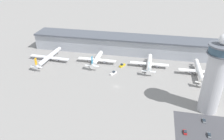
{
  "coord_description": "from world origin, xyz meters",
  "views": [
    {
      "loc": [
        26.32,
        -146.83,
        96.23
      ],
      "look_at": [
        -5.25,
        9.43,
        9.75
      ],
      "focal_mm": 35.0,
      "sensor_mm": 36.0,
      "label": 1
    }
  ],
  "objects_px": {
    "airplane_gate_alpha": "(49,57)",
    "control_tower": "(215,77)",
    "airplane_gate_delta": "(199,71)",
    "airplane_gate_charlie": "(149,64)",
    "service_truck_catering": "(122,65)",
    "car_navy_sedan": "(185,132)",
    "airplane_gate_bravo": "(97,59)",
    "service_truck_fuel": "(113,73)",
    "car_maroon_suv": "(209,135)",
    "car_silver_sedan": "(204,121)"
  },
  "relations": [
    {
      "from": "control_tower",
      "to": "airplane_gate_bravo",
      "type": "height_order",
      "value": "control_tower"
    },
    {
      "from": "airplane_gate_delta",
      "to": "service_truck_fuel",
      "type": "height_order",
      "value": "airplane_gate_delta"
    },
    {
      "from": "control_tower",
      "to": "airplane_gate_delta",
      "type": "bearing_deg",
      "value": 88.59
    },
    {
      "from": "airplane_gate_bravo",
      "to": "airplane_gate_delta",
      "type": "xyz_separation_m",
      "value": [
        94.21,
        -5.92,
        0.47
      ]
    },
    {
      "from": "service_truck_fuel",
      "to": "car_maroon_suv",
      "type": "bearing_deg",
      "value": -41.53
    },
    {
      "from": "control_tower",
      "to": "service_truck_fuel",
      "type": "height_order",
      "value": "control_tower"
    },
    {
      "from": "car_navy_sedan",
      "to": "service_truck_fuel",
      "type": "bearing_deg",
      "value": 132.06
    },
    {
      "from": "airplane_gate_delta",
      "to": "car_navy_sedan",
      "type": "bearing_deg",
      "value": -103.5
    },
    {
      "from": "car_navy_sedan",
      "to": "airplane_gate_alpha",
      "type": "bearing_deg",
      "value": 148.73
    },
    {
      "from": "service_truck_fuel",
      "to": "car_navy_sedan",
      "type": "height_order",
      "value": "service_truck_fuel"
    },
    {
      "from": "service_truck_catering",
      "to": "service_truck_fuel",
      "type": "xyz_separation_m",
      "value": [
        -5.52,
        -16.12,
        -0.11
      ]
    },
    {
      "from": "airplane_gate_charlie",
      "to": "service_truck_catering",
      "type": "height_order",
      "value": "airplane_gate_charlie"
    },
    {
      "from": "service_truck_catering",
      "to": "car_silver_sedan",
      "type": "relative_size",
      "value": 1.75
    },
    {
      "from": "airplane_gate_alpha",
      "to": "service_truck_fuel",
      "type": "distance_m",
      "value": 69.16
    },
    {
      "from": "airplane_gate_delta",
      "to": "airplane_gate_bravo",
      "type": "bearing_deg",
      "value": 176.4
    },
    {
      "from": "car_navy_sedan",
      "to": "airplane_gate_delta",
      "type": "bearing_deg",
      "value": 76.5
    },
    {
      "from": "airplane_gate_bravo",
      "to": "car_silver_sedan",
      "type": "bearing_deg",
      "value": -36.94
    },
    {
      "from": "airplane_gate_alpha",
      "to": "airplane_gate_charlie",
      "type": "relative_size",
      "value": 1.27
    },
    {
      "from": "airplane_gate_alpha",
      "to": "service_truck_catering",
      "type": "bearing_deg",
      "value": 2.47
    },
    {
      "from": "service_truck_catering",
      "to": "car_navy_sedan",
      "type": "distance_m",
      "value": 93.7
    },
    {
      "from": "airplane_gate_delta",
      "to": "service_truck_catering",
      "type": "height_order",
      "value": "airplane_gate_delta"
    },
    {
      "from": "airplane_gate_delta",
      "to": "car_silver_sedan",
      "type": "height_order",
      "value": "airplane_gate_delta"
    },
    {
      "from": "airplane_gate_charlie",
      "to": "car_navy_sedan",
      "type": "distance_m",
      "value": 85.22
    },
    {
      "from": "airplane_gate_bravo",
      "to": "airplane_gate_delta",
      "type": "height_order",
      "value": "airplane_gate_bravo"
    },
    {
      "from": "airplane_gate_alpha",
      "to": "airplane_gate_delta",
      "type": "distance_m",
      "value": 142.12
    },
    {
      "from": "airplane_gate_charlie",
      "to": "service_truck_catering",
      "type": "relative_size",
      "value": 4.85
    },
    {
      "from": "airplane_gate_bravo",
      "to": "car_navy_sedan",
      "type": "xyz_separation_m",
      "value": [
        76.39,
        -80.14,
        -3.71
      ]
    },
    {
      "from": "airplane_gate_alpha",
      "to": "service_truck_catering",
      "type": "distance_m",
      "value": 73.52
    },
    {
      "from": "airplane_gate_bravo",
      "to": "airplane_gate_charlie",
      "type": "height_order",
      "value": "airplane_gate_bravo"
    },
    {
      "from": "car_maroon_suv",
      "to": "airplane_gate_bravo",
      "type": "bearing_deg",
      "value": 138.49
    },
    {
      "from": "control_tower",
      "to": "airplane_gate_charlie",
      "type": "relative_size",
      "value": 1.51
    },
    {
      "from": "airplane_gate_delta",
      "to": "car_navy_sedan",
      "type": "height_order",
      "value": "airplane_gate_delta"
    },
    {
      "from": "airplane_gate_charlie",
      "to": "airplane_gate_delta",
      "type": "distance_m",
      "value": 44.12
    },
    {
      "from": "airplane_gate_delta",
      "to": "car_silver_sedan",
      "type": "distance_m",
      "value": 61.55
    },
    {
      "from": "airplane_gate_delta",
      "to": "car_maroon_suv",
      "type": "bearing_deg",
      "value": -93.12
    },
    {
      "from": "airplane_gate_delta",
      "to": "car_silver_sedan",
      "type": "xyz_separation_m",
      "value": [
        -4.93,
        -61.21,
        -4.21
      ]
    },
    {
      "from": "control_tower",
      "to": "car_silver_sedan",
      "type": "height_order",
      "value": "control_tower"
    },
    {
      "from": "airplane_gate_delta",
      "to": "control_tower",
      "type": "bearing_deg",
      "value": -91.41
    },
    {
      "from": "airplane_gate_delta",
      "to": "airplane_gate_charlie",
      "type": "bearing_deg",
      "value": 170.95
    },
    {
      "from": "service_truck_fuel",
      "to": "airplane_gate_alpha",
      "type": "bearing_deg",
      "value": 169.19
    },
    {
      "from": "control_tower",
      "to": "car_maroon_suv",
      "type": "xyz_separation_m",
      "value": [
        -2.85,
        -25.94,
        -25.38
      ]
    },
    {
      "from": "airplane_gate_alpha",
      "to": "control_tower",
      "type": "bearing_deg",
      "value": -19.25
    },
    {
      "from": "airplane_gate_alpha",
      "to": "car_navy_sedan",
      "type": "bearing_deg",
      "value": -31.27
    },
    {
      "from": "airplane_gate_bravo",
      "to": "airplane_gate_delta",
      "type": "distance_m",
      "value": 94.39
    },
    {
      "from": "service_truck_fuel",
      "to": "car_navy_sedan",
      "type": "xyz_separation_m",
      "value": [
        56.43,
        -62.54,
        -0.26
      ]
    },
    {
      "from": "airplane_gate_charlie",
      "to": "car_navy_sedan",
      "type": "bearing_deg",
      "value": -72.4
    },
    {
      "from": "airplane_gate_bravo",
      "to": "airplane_gate_delta",
      "type": "relative_size",
      "value": 0.9
    },
    {
      "from": "service_truck_catering",
      "to": "control_tower",
      "type": "bearing_deg",
      "value": -37.79
    },
    {
      "from": "airplane_gate_bravo",
      "to": "service_truck_fuel",
      "type": "height_order",
      "value": "airplane_gate_bravo"
    },
    {
      "from": "airplane_gate_bravo",
      "to": "control_tower",
      "type": "bearing_deg",
      "value": -30.07
    }
  ]
}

